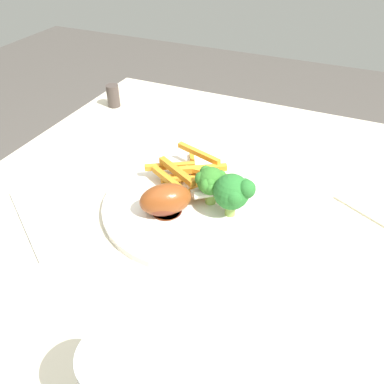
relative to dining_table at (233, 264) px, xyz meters
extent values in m
cube|color=beige|center=(0.00, 0.00, 0.10)|extent=(0.95, 0.87, 0.03)
cylinder|color=#9C9582|center=(0.42, -0.38, -0.28)|extent=(0.06, 0.06, 0.72)
cylinder|color=white|center=(0.08, 0.01, 0.12)|extent=(0.29, 0.29, 0.01)
cylinder|color=#91BB4F|center=(0.05, 0.00, 0.14)|extent=(0.02, 0.02, 0.03)
sphere|color=#327326|center=(0.05, 0.00, 0.17)|extent=(0.05, 0.05, 0.05)
sphere|color=#327326|center=(0.06, -0.01, 0.18)|extent=(0.02, 0.02, 0.02)
sphere|color=#327326|center=(0.05, 0.02, 0.18)|extent=(0.02, 0.02, 0.02)
sphere|color=#327326|center=(0.06, 0.01, 0.18)|extent=(0.02, 0.02, 0.02)
sphere|color=#327326|center=(0.04, 0.02, 0.18)|extent=(0.02, 0.02, 0.02)
sphere|color=#327326|center=(0.03, -0.01, 0.18)|extent=(0.02, 0.02, 0.02)
sphere|color=#327326|center=(0.04, 0.02, 0.17)|extent=(0.02, 0.02, 0.02)
cylinder|color=#92B751|center=(0.01, 0.02, 0.14)|extent=(0.02, 0.02, 0.02)
sphere|color=#266D2A|center=(0.01, 0.02, 0.17)|extent=(0.06, 0.06, 0.06)
sphere|color=#266D2A|center=(-0.01, 0.02, 0.18)|extent=(0.02, 0.02, 0.02)
sphere|color=#266D2A|center=(0.00, 0.03, 0.18)|extent=(0.03, 0.03, 0.03)
sphere|color=#266D2A|center=(-0.02, 0.02, 0.19)|extent=(0.03, 0.03, 0.03)
sphere|color=#266D2A|center=(-0.01, 0.00, 0.17)|extent=(0.03, 0.03, 0.03)
sphere|color=#266D2A|center=(-0.01, 0.00, 0.18)|extent=(0.02, 0.02, 0.02)
cube|color=orange|center=(0.10, -0.04, 0.13)|extent=(0.08, 0.03, 0.01)
cube|color=orange|center=(0.07, -0.03, 0.15)|extent=(0.02, 0.09, 0.01)
cube|color=orange|center=(0.09, -0.05, 0.15)|extent=(0.08, 0.05, 0.01)
cube|color=orange|center=(0.07, -0.05, 0.15)|extent=(0.08, 0.01, 0.01)
cube|color=orange|center=(0.14, -0.04, 0.15)|extent=(0.08, 0.05, 0.01)
cube|color=orange|center=(0.13, -0.06, 0.14)|extent=(0.07, 0.02, 0.01)
cube|color=orange|center=(0.12, 0.00, 0.15)|extent=(0.09, 0.05, 0.01)
cube|color=orange|center=(0.11, -0.09, 0.16)|extent=(0.09, 0.04, 0.01)
cube|color=orange|center=(0.10, -0.04, 0.14)|extent=(0.09, 0.06, 0.01)
cube|color=orange|center=(0.05, -0.04, 0.15)|extent=(0.10, 0.04, 0.01)
cube|color=#C17B20|center=(0.11, -0.01, 0.16)|extent=(0.09, 0.05, 0.01)
cube|color=orange|center=(0.12, -0.08, 0.13)|extent=(0.05, 0.10, 0.01)
cube|color=orange|center=(0.11, -0.04, 0.13)|extent=(0.08, 0.06, 0.01)
cylinder|color=#5B240E|center=(0.10, 0.05, 0.13)|extent=(0.05, 0.05, 0.00)
ellipsoid|color=brown|center=(0.10, 0.05, 0.15)|extent=(0.10, 0.09, 0.05)
cylinder|color=beige|center=(0.05, 0.01, 0.15)|extent=(0.04, 0.04, 0.01)
sphere|color=silver|center=(0.03, -0.01, 0.15)|extent=(0.02, 0.02, 0.02)
cylinder|color=#4B1A0F|center=(0.10, 0.05, 0.13)|extent=(0.05, 0.05, 0.00)
ellipsoid|color=maroon|center=(0.10, 0.05, 0.15)|extent=(0.09, 0.09, 0.04)
cylinder|color=beige|center=(0.07, 0.00, 0.15)|extent=(0.03, 0.04, 0.01)
sphere|color=silver|center=(0.06, -0.01, 0.15)|extent=(0.02, 0.02, 0.02)
cube|color=silver|center=(0.30, 0.16, 0.12)|extent=(0.16, 0.12, 0.00)
cylinder|color=#423833|center=(0.41, -0.27, 0.14)|extent=(0.03, 0.03, 0.05)
camera|label=1|loc=(-0.14, 0.49, 0.54)|focal=37.89mm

